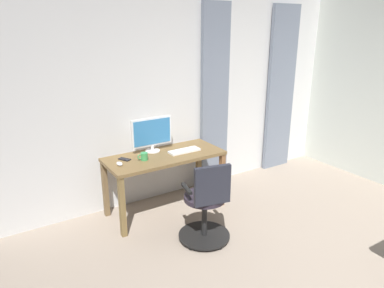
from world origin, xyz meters
name	(u,v)px	position (x,y,z in m)	size (l,w,h in m)	color
back_room_partition	(181,87)	(0.00, -2.76, 1.44)	(5.15, 0.10, 2.88)	silver
curtain_left_panel	(281,90)	(-1.74, -2.65, 1.26)	(0.52, 0.06, 2.51)	slate
curtain_right_panel	(215,99)	(-0.47, -2.65, 1.26)	(0.43, 0.06, 2.51)	slate
desk	(165,163)	(0.51, -2.31, 0.64)	(1.42, 0.62, 0.74)	brown
office_chair	(207,206)	(0.47, -1.46, 0.43)	(0.56, 0.56, 0.92)	black
computer_monitor	(152,133)	(0.58, -2.50, 0.97)	(0.53, 0.18, 0.42)	white
computer_keyboard	(184,151)	(0.25, -2.27, 0.75)	(0.39, 0.14, 0.02)	white
computer_mouse	(119,164)	(1.09, -2.27, 0.76)	(0.06, 0.10, 0.04)	white
cell_phone_face_up	(125,159)	(0.98, -2.41, 0.75)	(0.07, 0.14, 0.01)	black
mug_tea	(144,156)	(0.80, -2.27, 0.79)	(0.13, 0.08, 0.09)	#3D9951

